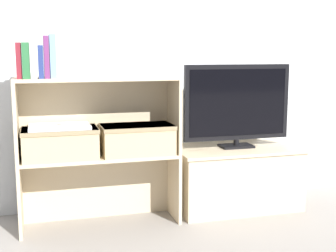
{
  "coord_description": "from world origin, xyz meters",
  "views": [
    {
      "loc": [
        -0.78,
        -2.65,
        1.07
      ],
      "look_at": [
        0.0,
        0.15,
        0.6
      ],
      "focal_mm": 50.0,
      "sensor_mm": 36.0,
      "label": 1
    }
  ],
  "objects_px": {
    "book_skyblue": "(53,56)",
    "laptop": "(60,126)",
    "storage_basket_left": "(60,142)",
    "book_plum": "(46,57)",
    "storage_basket_right": "(137,138)",
    "book_ivory": "(33,57)",
    "book_navy": "(41,62)",
    "book_maroon": "(19,61)",
    "tv": "(237,104)",
    "book_forest": "(26,61)",
    "tv_stand": "(235,177)"
  },
  "relations": [
    {
      "from": "tv_stand",
      "to": "laptop",
      "type": "distance_m",
      "value": 1.25
    },
    {
      "from": "storage_basket_right",
      "to": "laptop",
      "type": "distance_m",
      "value": 0.47
    },
    {
      "from": "book_plum",
      "to": "storage_basket_right",
      "type": "height_order",
      "value": "book_plum"
    },
    {
      "from": "laptop",
      "to": "book_skyblue",
      "type": "bearing_deg",
      "value": -132.49
    },
    {
      "from": "book_navy",
      "to": "book_skyblue",
      "type": "xyz_separation_m",
      "value": [
        0.07,
        0.0,
        0.03
      ]
    },
    {
      "from": "book_maroon",
      "to": "book_navy",
      "type": "height_order",
      "value": "book_maroon"
    },
    {
      "from": "tv_stand",
      "to": "tv",
      "type": "height_order",
      "value": "tv"
    },
    {
      "from": "book_ivory",
      "to": "tv_stand",
      "type": "bearing_deg",
      "value": 5.47
    },
    {
      "from": "book_plum",
      "to": "book_skyblue",
      "type": "distance_m",
      "value": 0.03
    },
    {
      "from": "book_ivory",
      "to": "book_navy",
      "type": "relative_size",
      "value": 1.27
    },
    {
      "from": "tv",
      "to": "book_ivory",
      "type": "bearing_deg",
      "value": -174.6
    },
    {
      "from": "book_navy",
      "to": "book_plum",
      "type": "relative_size",
      "value": 0.78
    },
    {
      "from": "book_ivory",
      "to": "book_plum",
      "type": "relative_size",
      "value": 0.99
    },
    {
      "from": "book_ivory",
      "to": "book_navy",
      "type": "height_order",
      "value": "book_ivory"
    },
    {
      "from": "storage_basket_left",
      "to": "book_navy",
      "type": "bearing_deg",
      "value": -163.64
    },
    {
      "from": "book_maroon",
      "to": "storage_basket_left",
      "type": "relative_size",
      "value": 0.45
    },
    {
      "from": "tv",
      "to": "book_ivory",
      "type": "height_order",
      "value": "book_ivory"
    },
    {
      "from": "book_maroon",
      "to": "book_skyblue",
      "type": "distance_m",
      "value": 0.19
    },
    {
      "from": "tv_stand",
      "to": "laptop",
      "type": "height_order",
      "value": "laptop"
    },
    {
      "from": "book_forest",
      "to": "book_skyblue",
      "type": "bearing_deg",
      "value": 0.0
    },
    {
      "from": "book_navy",
      "to": "laptop",
      "type": "distance_m",
      "value": 0.39
    },
    {
      "from": "tv",
      "to": "book_maroon",
      "type": "xyz_separation_m",
      "value": [
        -1.38,
        -0.12,
        0.3
      ]
    },
    {
      "from": "book_ivory",
      "to": "laptop",
      "type": "relative_size",
      "value": 0.66
    },
    {
      "from": "storage_basket_left",
      "to": "laptop",
      "type": "bearing_deg",
      "value": -14.04
    },
    {
      "from": "tv",
      "to": "book_maroon",
      "type": "height_order",
      "value": "book_maroon"
    },
    {
      "from": "tv",
      "to": "book_navy",
      "type": "xyz_separation_m",
      "value": [
        -1.26,
        -0.12,
        0.29
      ]
    },
    {
      "from": "book_forest",
      "to": "storage_basket_right",
      "type": "height_order",
      "value": "book_forest"
    },
    {
      "from": "book_plum",
      "to": "storage_basket_left",
      "type": "height_order",
      "value": "book_plum"
    },
    {
      "from": "book_maroon",
      "to": "tv",
      "type": "bearing_deg",
      "value": 5.09
    },
    {
      "from": "book_maroon",
      "to": "book_forest",
      "type": "xyz_separation_m",
      "value": [
        0.04,
        -0.0,
        0.0
      ]
    },
    {
      "from": "book_ivory",
      "to": "laptop",
      "type": "bearing_deg",
      "value": 11.6
    },
    {
      "from": "book_ivory",
      "to": "book_navy",
      "type": "distance_m",
      "value": 0.05
    },
    {
      "from": "book_plum",
      "to": "laptop",
      "type": "height_order",
      "value": "book_plum"
    },
    {
      "from": "book_skyblue",
      "to": "storage_basket_right",
      "type": "distance_m",
      "value": 0.7
    },
    {
      "from": "book_skyblue",
      "to": "laptop",
      "type": "xyz_separation_m",
      "value": [
        0.02,
        0.03,
        -0.41
      ]
    },
    {
      "from": "book_forest",
      "to": "tv_stand",
      "type": "bearing_deg",
      "value": 5.3
    },
    {
      "from": "storage_basket_left",
      "to": "book_forest",
      "type": "bearing_deg",
      "value": -171.11
    },
    {
      "from": "laptop",
      "to": "storage_basket_left",
      "type": "bearing_deg",
      "value": 165.96
    },
    {
      "from": "tv_stand",
      "to": "book_plum",
      "type": "xyz_separation_m",
      "value": [
        -1.23,
        -0.12,
        0.82
      ]
    },
    {
      "from": "book_maroon",
      "to": "storage_basket_right",
      "type": "height_order",
      "value": "book_maroon"
    },
    {
      "from": "book_ivory",
      "to": "laptop",
      "type": "xyz_separation_m",
      "value": [
        0.13,
        0.03,
        -0.4
      ]
    },
    {
      "from": "book_maroon",
      "to": "book_plum",
      "type": "xyz_separation_m",
      "value": [
        0.15,
        0.0,
        0.02
      ]
    },
    {
      "from": "book_ivory",
      "to": "book_navy",
      "type": "xyz_separation_m",
      "value": [
        0.04,
        -0.0,
        -0.02
      ]
    },
    {
      "from": "book_skyblue",
      "to": "storage_basket_right",
      "type": "bearing_deg",
      "value": 3.13
    },
    {
      "from": "book_navy",
      "to": "book_plum",
      "type": "bearing_deg",
      "value": 0.0
    },
    {
      "from": "tv",
      "to": "book_skyblue",
      "type": "bearing_deg",
      "value": -174.13
    },
    {
      "from": "storage_basket_right",
      "to": "book_maroon",
      "type": "bearing_deg",
      "value": -177.73
    },
    {
      "from": "tv",
      "to": "storage_basket_right",
      "type": "distance_m",
      "value": 0.74
    },
    {
      "from": "tv",
      "to": "book_skyblue",
      "type": "xyz_separation_m",
      "value": [
        -1.2,
        -0.12,
        0.32
      ]
    },
    {
      "from": "book_forest",
      "to": "book_skyblue",
      "type": "height_order",
      "value": "book_skyblue"
    }
  ]
}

